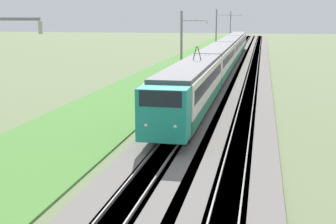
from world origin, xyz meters
name	(u,v)px	position (x,y,z in m)	size (l,w,h in m)	color
ballast_main	(217,80)	(50.00, 0.00, 0.15)	(240.00, 4.40, 0.30)	slate
ballast_adjacent	(251,81)	(50.00, -3.90, 0.15)	(240.00, 4.40, 0.30)	slate
track_main	(217,80)	(50.00, 0.00, 0.16)	(240.00, 1.57, 0.45)	#4C4238
track_adjacent	(251,81)	(50.00, -3.90, 0.16)	(240.00, 1.57, 0.45)	#4C4238
grass_verge	(157,79)	(50.00, 7.10, 0.06)	(240.00, 8.07, 0.12)	#4C8438
passenger_train	(225,54)	(59.90, 0.00, 2.42)	(81.23, 2.82, 5.15)	teal
catenary_mast_mid	(182,52)	(40.41, 2.52, 4.11)	(0.22, 2.56, 7.94)	slate
catenary_mast_far	(216,35)	(74.18, 2.52, 4.39)	(0.22, 2.56, 8.49)	slate
catenary_mast_distant	(231,29)	(107.95, 2.52, 4.36)	(0.22, 2.56, 8.43)	slate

